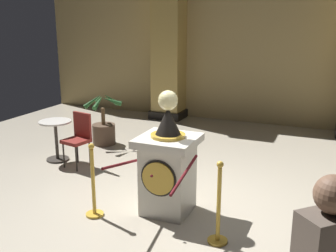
{
  "coord_description": "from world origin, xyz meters",
  "views": [
    {
      "loc": [
        1.76,
        -4.81,
        2.54
      ],
      "look_at": [
        -0.19,
        -0.23,
        1.21
      ],
      "focal_mm": 42.52,
      "sensor_mm": 36.0,
      "label": 1
    }
  ],
  "objects_px": {
    "stanchion_near": "(94,191)",
    "potted_palm_left": "(104,128)",
    "pedestal_clock": "(168,166)",
    "cafe_table": "(56,135)",
    "stanchion_far": "(218,215)",
    "cafe_chair_red": "(79,135)"
  },
  "relations": [
    {
      "from": "potted_palm_left",
      "to": "cafe_chair_red",
      "type": "height_order",
      "value": "potted_palm_left"
    },
    {
      "from": "cafe_table",
      "to": "stanchion_near",
      "type": "bearing_deg",
      "value": -40.52
    },
    {
      "from": "stanchion_far",
      "to": "cafe_table",
      "type": "xyz_separation_m",
      "value": [
        -3.55,
        1.57,
        0.13
      ]
    },
    {
      "from": "stanchion_near",
      "to": "potted_palm_left",
      "type": "height_order",
      "value": "potted_palm_left"
    },
    {
      "from": "pedestal_clock",
      "to": "cafe_table",
      "type": "relative_size",
      "value": 2.22
    },
    {
      "from": "stanchion_near",
      "to": "potted_palm_left",
      "type": "bearing_deg",
      "value": 119.64
    },
    {
      "from": "cafe_chair_red",
      "to": "cafe_table",
      "type": "bearing_deg",
      "value": 172.35
    },
    {
      "from": "stanchion_near",
      "to": "cafe_chair_red",
      "type": "distance_m",
      "value": 1.99
    },
    {
      "from": "potted_palm_left",
      "to": "cafe_table",
      "type": "height_order",
      "value": "potted_palm_left"
    },
    {
      "from": "pedestal_clock",
      "to": "stanchion_near",
      "type": "relative_size",
      "value": 1.66
    },
    {
      "from": "stanchion_near",
      "to": "potted_palm_left",
      "type": "xyz_separation_m",
      "value": [
        -1.58,
        2.78,
        -0.01
      ]
    },
    {
      "from": "pedestal_clock",
      "to": "potted_palm_left",
      "type": "xyz_separation_m",
      "value": [
        -2.44,
        2.28,
        -0.31
      ]
    },
    {
      "from": "pedestal_clock",
      "to": "cafe_table",
      "type": "height_order",
      "value": "pedestal_clock"
    },
    {
      "from": "stanchion_far",
      "to": "cafe_table",
      "type": "bearing_deg",
      "value": 156.11
    },
    {
      "from": "pedestal_clock",
      "to": "cafe_chair_red",
      "type": "height_order",
      "value": "pedestal_clock"
    },
    {
      "from": "stanchion_far",
      "to": "cafe_chair_red",
      "type": "bearing_deg",
      "value": 153.37
    },
    {
      "from": "stanchion_far",
      "to": "cafe_chair_red",
      "type": "height_order",
      "value": "stanchion_far"
    },
    {
      "from": "potted_palm_left",
      "to": "cafe_chair_red",
      "type": "xyz_separation_m",
      "value": [
        0.3,
        -1.28,
        0.23
      ]
    },
    {
      "from": "potted_palm_left",
      "to": "pedestal_clock",
      "type": "bearing_deg",
      "value": -43.11
    },
    {
      "from": "stanchion_near",
      "to": "cafe_chair_red",
      "type": "bearing_deg",
      "value": 130.47
    },
    {
      "from": "stanchion_near",
      "to": "stanchion_far",
      "type": "distance_m",
      "value": 1.7
    },
    {
      "from": "pedestal_clock",
      "to": "stanchion_near",
      "type": "height_order",
      "value": "pedestal_clock"
    }
  ]
}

